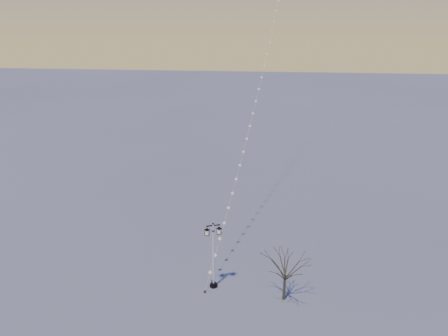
# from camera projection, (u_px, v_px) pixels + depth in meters

# --- Properties ---
(ground) EXTENTS (300.00, 300.00, 0.00)m
(ground) POSITION_uv_depth(u_px,v_px,m) (209.00, 300.00, 33.54)
(ground) COLOR slate
(ground) RESTS_ON ground
(street_lamp) EXTENTS (1.40, 0.82, 5.73)m
(street_lamp) POSITION_uv_depth(u_px,v_px,m) (213.00, 252.00, 34.15)
(street_lamp) COLOR black
(street_lamp) RESTS_ON ground
(bare_tree) EXTENTS (2.46, 2.46, 4.08)m
(bare_tree) POSITION_uv_depth(u_px,v_px,m) (285.00, 267.00, 32.71)
(bare_tree) COLOR #3B3220
(bare_tree) RESTS_ON ground
(kite_train) EXTENTS (7.13, 40.65, 31.94)m
(kite_train) POSITION_uv_depth(u_px,v_px,m) (261.00, 64.00, 47.62)
(kite_train) COLOR #33271E
(kite_train) RESTS_ON ground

